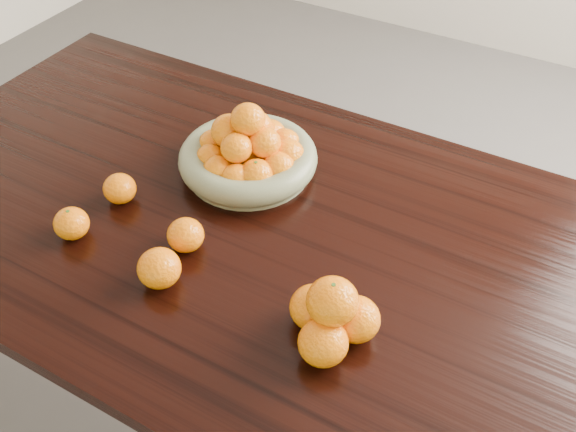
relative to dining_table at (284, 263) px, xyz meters
The scene contains 8 objects.
ground 0.66m from the dining_table, ahead, with size 5.00×5.00×0.00m, color #53514E.
dining_table is the anchor object (origin of this frame).
fruit_bowl 0.27m from the dining_table, 140.04° to the left, with size 0.33×0.33×0.18m.
orange_pyramid 0.32m from the dining_table, 42.86° to the right, with size 0.17×0.17×0.15m.
loose_orange_0 0.46m from the dining_table, 150.24° to the right, with size 0.07×0.07×0.07m, color orange.
loose_orange_1 0.31m from the dining_table, 121.36° to the right, with size 0.09×0.09×0.08m, color orange.
loose_orange_2 0.24m from the dining_table, 139.81° to the right, with size 0.08×0.08×0.07m, color orange.
loose_orange_3 0.40m from the dining_table, 167.43° to the right, with size 0.07×0.07×0.07m, color orange.
Camera 1 is at (0.49, -0.85, 1.71)m, focal length 40.00 mm.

